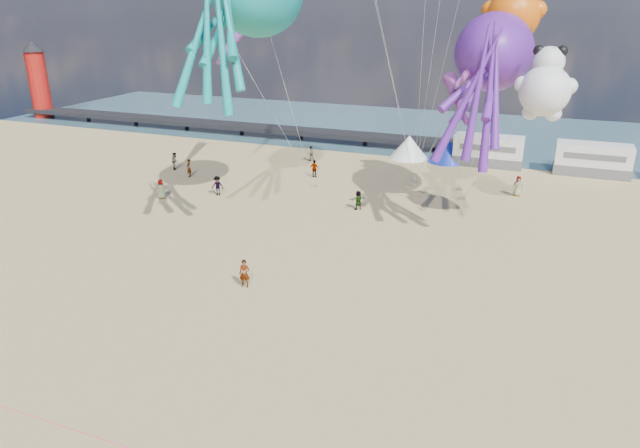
{
  "coord_description": "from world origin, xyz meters",
  "views": [
    {
      "loc": [
        10.64,
        -17.71,
        15.06
      ],
      "look_at": [
        1.35,
        6.0,
        5.24
      ],
      "focal_mm": 32.0,
      "sensor_mm": 36.0,
      "label": 1
    }
  ],
  "objects": [
    {
      "name": "ground",
      "position": [
        0.0,
        0.0,
        0.0
      ],
      "size": [
        120.0,
        120.0,
        0.0
      ],
      "primitive_type": "plane",
      "color": "tan",
      "rests_on": "ground"
    },
    {
      "name": "water",
      "position": [
        0.0,
        55.0,
        0.02
      ],
      "size": [
        120.0,
        120.0,
        0.0
      ],
      "primitive_type": "plane",
      "color": "#365A68",
      "rests_on": "ground"
    },
    {
      "name": "pier",
      "position": [
        -28.0,
        44.0,
        1.0
      ],
      "size": [
        60.0,
        3.0,
        0.5
      ],
      "primitive_type": "cube",
      "color": "black",
      "rests_on": "ground"
    },
    {
      "name": "lighthouse",
      "position": [
        -56.0,
        44.0,
        4.5
      ],
      "size": [
        2.6,
        2.6,
        9.0
      ],
      "primitive_type": "cylinder",
      "color": "#A5140F",
      "rests_on": "ground"
    },
    {
      "name": "motorhome_0",
      "position": [
        6.0,
        40.0,
        1.5
      ],
      "size": [
        6.6,
        2.5,
        3.0
      ],
      "primitive_type": "cube",
      "color": "silver",
      "rests_on": "ground"
    },
    {
      "name": "motorhome_1",
      "position": [
        15.5,
        40.0,
        1.5
      ],
      "size": [
        6.6,
        2.5,
        3.0
      ],
      "primitive_type": "cube",
      "color": "silver",
      "rests_on": "ground"
    },
    {
      "name": "tent_white",
      "position": [
        -2.0,
        40.0,
        1.2
      ],
      "size": [
        4.0,
        4.0,
        2.4
      ],
      "primitive_type": "cone",
      "color": "white",
      "rests_on": "ground"
    },
    {
      "name": "tent_blue",
      "position": [
        2.0,
        40.0,
        1.2
      ],
      "size": [
        4.0,
        4.0,
        2.4
      ],
      "primitive_type": "cone",
      "color": "#1933CC",
      "rests_on": "ground"
    },
    {
      "name": "standing_person",
      "position": [
        -3.96,
        7.81,
        0.83
      ],
      "size": [
        0.69,
        0.53,
        1.66
      ],
      "primitive_type": "imported",
      "rotation": [
        0.0,
        0.0,
        0.25
      ],
      "color": "tan",
      "rests_on": "ground"
    },
    {
      "name": "beachgoer_0",
      "position": [
        9.43,
        30.83,
        0.86
      ],
      "size": [
        0.69,
        0.51,
        1.73
      ],
      "primitive_type": "imported",
      "rotation": [
        0.0,
        0.0,
        0.17
      ],
      "color": "#7F6659",
      "rests_on": "ground"
    },
    {
      "name": "beachgoer_1",
      "position": [
        -11.12,
        35.17,
        0.77
      ],
      "size": [
        0.86,
        0.9,
        1.55
      ],
      "primitive_type": "imported",
      "rotation": [
        0.0,
        0.0,
        4.03
      ],
      "color": "#7F6659",
      "rests_on": "ground"
    },
    {
      "name": "beachgoer_2",
      "position": [
        -14.1,
        21.79,
        0.84
      ],
      "size": [
        0.92,
        0.78,
        1.67
      ],
      "primitive_type": "imported",
      "rotation": [
        0.0,
        0.0,
        0.2
      ],
      "color": "#7F6659",
      "rests_on": "ground"
    },
    {
      "name": "beachgoer_3",
      "position": [
        -8.51,
        29.8,
        0.82
      ],
      "size": [
        1.1,
        0.69,
        1.63
      ],
      "primitive_type": "imported",
      "rotation": [
        0.0,
        0.0,
        3.06
      ],
      "color": "#7F6659",
      "rests_on": "ground"
    },
    {
      "name": "beachgoer_4",
      "position": [
        -1.98,
        22.72,
        0.77
      ],
      "size": [
        0.94,
        0.86,
        1.54
      ],
      "primitive_type": "imported",
      "rotation": [
        0.0,
        0.0,
        3.82
      ],
      "color": "#7F6659",
      "rests_on": "ground"
    },
    {
      "name": "beachgoer_5",
      "position": [
        -19.47,
        25.62,
        0.85
      ],
      "size": [
        0.81,
        1.64,
        1.7
      ],
      "primitive_type": "imported",
      "rotation": [
        0.0,
        0.0,
        4.91
      ],
      "color": "#7F6659",
      "rests_on": "ground"
    },
    {
      "name": "beachgoer_6",
      "position": [
        -18.02,
        19.38,
        0.82
      ],
      "size": [
        0.71,
        0.68,
        1.64
      ],
      "primitive_type": "imported",
      "rotation": [
        0.0,
        0.0,
        3.83
      ],
      "color": "#7F6659",
      "rests_on": "ground"
    },
    {
      "name": "beachgoer_7",
      "position": [
        -22.19,
        27.38,
        0.84
      ],
      "size": [
        0.88,
        0.98,
        1.68
      ],
      "primitive_type": "imported",
      "rotation": [
        0.0,
        0.0,
        2.1
      ],
      "color": "#7F6659",
      "rests_on": "ground"
    },
    {
      "name": "sandbag_a",
      "position": [
        -7.43,
        26.8,
        0.11
      ],
      "size": [
        0.5,
        0.35,
        0.22
      ],
      "primitive_type": "cube",
      "color": "gray",
      "rests_on": "ground"
    },
    {
      "name": "sandbag_b",
      "position": [
        0.35,
        29.96,
        0.11
      ],
      "size": [
        0.5,
        0.35,
        0.22
      ],
      "primitive_type": "cube",
      "color": "gray",
      "rests_on": "ground"
    },
    {
      "name": "sandbag_c",
      "position": [
        5.32,
        28.22,
        0.11
      ],
      "size": [
        0.5,
        0.35,
        0.22
      ],
      "primitive_type": "cube",
      "color": "gray",
      "rests_on": "ground"
    },
    {
      "name": "sandbag_d",
      "position": [
        4.7,
        30.72,
        0.11
      ],
      "size": [
        0.5,
        0.35,
        0.22
      ],
      "primitive_type": "cube",
      "color": "gray",
      "rests_on": "ground"
    },
    {
      "name": "sandbag_e",
      "position": [
        0.62,
        31.19,
        0.11
      ],
      "size": [
        0.5,
        0.35,
        0.22
      ],
      "primitive_type": "cube",
      "color": "gray",
      "rests_on": "ground"
    },
    {
      "name": "kite_octopus_purple",
      "position": [
        6.82,
        25.64,
        11.95
      ],
      "size": [
        7.3,
        11.37,
        12.02
      ],
      "primitive_type": null,
      "rotation": [
        0.0,
        0.0,
        -0.29
      ],
      "color": "#591F92"
    },
    {
      "name": "kite_panda",
      "position": [
        10.53,
        21.74,
        9.95
      ],
      "size": [
        4.07,
        3.85,
        5.52
      ],
      "primitive_type": null,
      "rotation": [
        0.0,
        0.0,
        0.04
      ],
      "color": "white"
    },
    {
      "name": "kite_teddy_orange",
      "position": [
        7.67,
        27.85,
        14.31
      ],
      "size": [
        5.65,
        5.46,
        6.56
      ],
      "primitive_type": null,
      "rotation": [
        0.0,
        0.0,
        -0.27
      ],
      "color": "#E85F0C"
    },
    {
      "name": "windsock_left",
      "position": [
        -15.47,
        27.94,
        11.96
      ],
      "size": [
        2.49,
        7.91,
        7.84
      ],
      "primitive_type": null,
      "rotation": [
        0.0,
        0.0,
        0.18
      ],
      "color": "red"
    },
    {
      "name": "windsock_mid",
      "position": [
        5.19,
        21.47,
        9.14
      ],
      "size": [
        3.07,
        5.19,
        5.25
      ],
      "primitive_type": null,
      "rotation": [
        0.0,
        0.0,
        0.42
      ],
      "color": "red"
    },
    {
      "name": "windsock_right",
      "position": [
        5.71,
        22.97,
        11.05
      ],
      "size": [
        2.49,
        4.57,
        4.56
      ],
      "primitive_type": null,
      "rotation": [
        0.0,
        0.0,
        -0.37
      ],
      "color": "red"
    }
  ]
}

